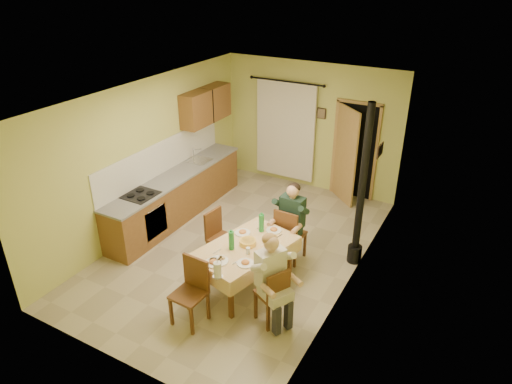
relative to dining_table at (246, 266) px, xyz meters
The scene contains 17 objects.
floor 1.15m from the dining_table, 124.61° to the left, with size 4.00×6.00×0.01m, color tan.
room_shell 1.80m from the dining_table, 124.61° to the left, with size 4.04×6.04×2.82m.
kitchen_run 2.66m from the dining_table, 150.92° to the left, with size 0.64×3.64×1.56m.
upper_cabinets 3.89m from the dining_table, 133.22° to the left, with size 0.35×1.40×0.70m, color brown.
curtain 4.06m from the dining_table, 107.09° to the left, with size 1.70×0.07×2.22m.
doorway 3.81m from the dining_table, 84.16° to the left, with size 0.96×0.60×2.15m.
dining_table is the anchor object (origin of this frame).
tableware 0.46m from the dining_table, 94.48° to the right, with size 0.70×1.61×0.33m.
chair_far 1.06m from the dining_table, 74.69° to the left, with size 0.46×0.46×1.00m.
chair_near 1.10m from the dining_table, 105.42° to the right, with size 0.45×0.45×0.99m.
chair_right 0.87m from the dining_table, 35.08° to the right, with size 0.51×0.51×0.93m.
chair_left 0.77m from the dining_table, 152.14° to the left, with size 0.46×0.46×0.97m.
man_far 1.18m from the dining_table, 74.87° to the left, with size 0.59×0.47×1.39m.
man_right 0.99m from the dining_table, 35.18° to the right, with size 0.62×0.65×1.39m.
stove_flue 2.07m from the dining_table, 49.28° to the left, with size 0.24×0.24×2.80m.
picture_back 4.11m from the dining_table, 95.41° to the left, with size 0.19×0.03×0.23m, color black.
picture_right 2.89m from the dining_table, 57.08° to the left, with size 0.03×0.31×0.21m, color brown.
Camera 1 is at (3.56, -5.89, 4.61)m, focal length 32.00 mm.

